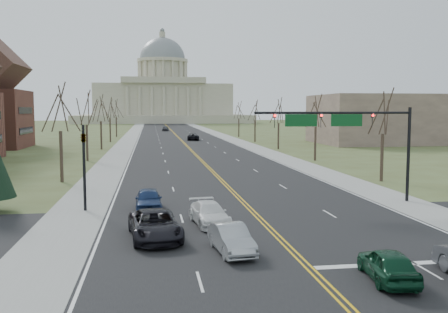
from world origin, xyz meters
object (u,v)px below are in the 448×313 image
object	(u,v)px
signal_mast	(346,127)
car_sb_inner_second	(209,214)
car_sb_outer_lead	(155,225)
car_far_sb	(165,128)
signal_left	(84,158)
car_sb_outer_second	(148,200)
car_sb_inner_lead	(231,239)
car_nb_inner_lead	(388,264)
car_far_nb	(193,137)

from	to	relation	value
signal_mast	car_sb_inner_second	distance (m)	13.16
car_sb_outer_lead	car_sb_inner_second	size ratio (longest dim) A/B	1.20
car_sb_outer_lead	car_far_sb	xyz separation A→B (m)	(4.65, 135.55, 0.06)
signal_mast	car_sb_inner_second	bearing A→B (deg)	-153.44
signal_left	car_sb_outer_second	world-z (taller)	signal_left
car_sb_outer_lead	car_sb_outer_second	distance (m)	7.89
signal_mast	car_sb_outer_lead	bearing A→B (deg)	-149.31
car_sb_inner_second	car_sb_outer_second	distance (m)	6.13
car_sb_inner_lead	car_sb_outer_lead	xyz separation A→B (m)	(-3.70, 3.14, 0.08)
car_nb_inner_lead	car_sb_inner_lead	xyz separation A→B (m)	(-5.72, 4.95, 0.01)
car_nb_inner_lead	car_sb_inner_second	world-z (taller)	car_nb_inner_lead
car_sb_inner_lead	car_sb_inner_second	world-z (taller)	car_sb_inner_lead
car_far_sb	car_sb_outer_lead	bearing A→B (deg)	-88.35
signal_left	car_nb_inner_lead	xyz separation A→B (m)	(14.17, -16.52, -3.02)
car_sb_outer_lead	car_far_sb	world-z (taller)	car_far_sb
signal_mast	car_far_sb	xyz separation A→B (m)	(-9.55, 127.12, -4.91)
car_sb_inner_lead	car_sb_inner_second	distance (m)	6.15
signal_mast	car_sb_outer_second	size ratio (longest dim) A/B	2.71
signal_mast	car_far_nb	xyz separation A→B (m)	(-4.75, 78.26, -4.97)
car_sb_inner_lead	car_far_nb	bearing A→B (deg)	79.38
signal_left	car_far_sb	distance (m)	127.50
car_nb_inner_lead	car_sb_inner_second	distance (m)	12.65
car_sb_outer_lead	car_far_sb	size ratio (longest dim) A/B	1.14
car_sb_outer_lead	car_far_sb	distance (m)	135.63
car_far_nb	car_far_sb	world-z (taller)	car_far_sb
car_sb_outer_second	car_nb_inner_lead	bearing A→B (deg)	-59.92
car_sb_inner_lead	car_far_nb	size ratio (longest dim) A/B	0.75
car_nb_inner_lead	car_sb_inner_lead	distance (m)	7.57
car_nb_inner_lead	car_sb_outer_lead	bearing A→B (deg)	-34.00
car_sb_outer_second	signal_left	bearing A→B (deg)	171.40
car_sb_inner_lead	car_far_sb	size ratio (longest dim) A/B	0.86
car_nb_inner_lead	car_far_sb	world-z (taller)	car_far_sb
car_far_nb	car_sb_inner_lead	bearing A→B (deg)	89.62
signal_left	car_sb_inner_lead	distance (m)	14.64
car_sb_outer_second	signal_mast	bearing A→B (deg)	0.70
car_nb_inner_lead	car_sb_outer_second	size ratio (longest dim) A/B	0.90
car_sb_inner_lead	car_far_sb	xyz separation A→B (m)	(0.94, 138.69, 0.14)
signal_left	car_far_nb	distance (m)	79.59
signal_left	car_far_sb	xyz separation A→B (m)	(9.39, 127.12, -2.87)
car_far_nb	signal_mast	bearing A→B (deg)	96.76
car_far_nb	car_far_sb	bearing A→B (deg)	-81.10
car_far_nb	car_far_sb	distance (m)	49.10
car_far_nb	car_sb_inner_second	bearing A→B (deg)	89.11
signal_mast	car_sb_outer_second	distance (m)	15.41
car_nb_inner_lead	car_sb_inner_second	bearing A→B (deg)	-54.60
car_sb_inner_lead	car_sb_outer_lead	size ratio (longest dim) A/B	0.75
signal_mast	car_sb_outer_lead	world-z (taller)	signal_mast
car_nb_inner_lead	car_sb_outer_second	bearing A→B (deg)	-51.83
car_sb_outer_second	car_far_sb	world-z (taller)	car_far_sb
car_sb_inner_lead	car_sb_outer_second	size ratio (longest dim) A/B	0.94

